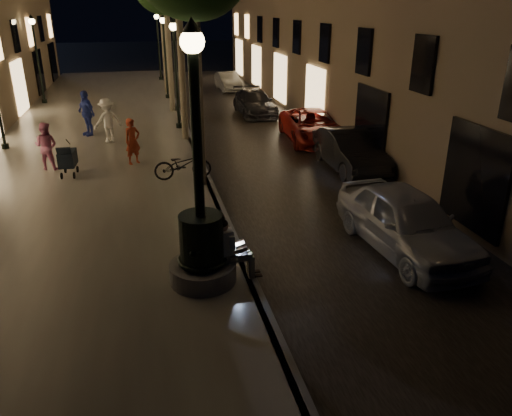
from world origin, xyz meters
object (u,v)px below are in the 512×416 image
object	(u,v)px
lamp_left_c	(36,48)
car_second	(350,151)
lamp_curb_a	(196,89)
car_fifth	(228,81)
lamp_curb_c	(165,46)
pedestrian_red	(133,141)
pedestrian_white	(107,120)
stroller	(68,159)
lamp_curb_d	(158,37)
car_rear	(255,103)
lamp_curb_b	(175,60)
pedestrian_blue	(86,113)
car_third	(313,126)
seated_man_laptop	(231,247)
car_front	(406,221)
bicycle	(183,165)
fountain_lamppost	(201,237)
pedestrian_pink	(46,146)

from	to	relation	value
lamp_left_c	car_second	distance (m)	19.82
lamp_curb_a	car_fifth	world-z (taller)	lamp_curb_a
lamp_curb_c	car_fifth	size ratio (longest dim) A/B	1.30
pedestrian_red	pedestrian_white	bearing A→B (deg)	74.86
stroller	pedestrian_red	world-z (taller)	pedestrian_red
lamp_curb_d	lamp_left_c	distance (m)	10.70
lamp_curb_d	pedestrian_red	bearing A→B (deg)	-95.55
lamp_curb_d	lamp_left_c	xyz separation A→B (m)	(-7.10, -8.00, 0.00)
lamp_left_c	car_rear	distance (m)	12.72
stroller	car_second	distance (m)	9.75
lamp_curb_a	lamp_curb_b	bearing A→B (deg)	90.00
lamp_curb_d	pedestrian_white	world-z (taller)	lamp_curb_d
car_rear	pedestrian_blue	xyz separation A→B (m)	(-8.30, -3.50, 0.54)
lamp_curb_c	car_third	world-z (taller)	lamp_curb_c
lamp_curb_c	stroller	xyz separation A→B (m)	(-4.20, -14.17, -2.43)
pedestrian_red	lamp_left_c	bearing A→B (deg)	79.17
lamp_curb_a	car_fifth	distance (m)	19.80
seated_man_laptop	car_front	size ratio (longest dim) A/B	0.30
car_rear	bicycle	world-z (taller)	car_rear
lamp_left_c	pedestrian_red	size ratio (longest dim) A/B	2.92
stroller	pedestrian_blue	xyz separation A→B (m)	(0.21, 5.67, 0.37)
stroller	seated_man_laptop	bearing A→B (deg)	-58.55
lamp_curb_a	lamp_curb_c	xyz separation A→B (m)	(0.00, 16.00, 0.00)
car_fifth	stroller	bearing A→B (deg)	-117.66
car_front	pedestrian_blue	bearing A→B (deg)	118.54
fountain_lamppost	pedestrian_blue	xyz separation A→B (m)	(-3.30, 13.50, -0.04)
pedestrian_blue	pedestrian_pink	bearing A→B (deg)	-47.55
fountain_lamppost	stroller	bearing A→B (deg)	114.11
fountain_lamppost	lamp_curb_d	size ratio (longest dim) A/B	1.08
car_front	car_third	world-z (taller)	car_front
lamp_curb_c	car_third	size ratio (longest dim) A/B	1.00
pedestrian_red	bicycle	distance (m)	2.65
lamp_curb_c	car_fifth	bearing A→B (deg)	36.18
lamp_left_c	lamp_curb_c	bearing A→B (deg)	0.00
fountain_lamppost	lamp_curb_c	bearing A→B (deg)	88.18
stroller	bicycle	xyz separation A→B (m)	(3.71, -1.17, -0.12)
seated_man_laptop	lamp_curb_b	xyz separation A→B (m)	(0.09, 14.00, 2.32)
car_front	fountain_lamppost	bearing A→B (deg)	-176.61
car_second	pedestrian_blue	bearing A→B (deg)	146.14
car_second	car_rear	xyz separation A→B (m)	(-1.20, 10.09, -0.08)
fountain_lamppost	stroller	xyz separation A→B (m)	(-3.50, 7.83, -0.40)
lamp_left_c	stroller	world-z (taller)	lamp_left_c
car_second	pedestrian_pink	world-z (taller)	pedestrian_pink
lamp_curb_b	car_front	bearing A→B (deg)	-72.11
pedestrian_white	pedestrian_pink	bearing A→B (deg)	35.31
car_rear	pedestrian_white	world-z (taller)	pedestrian_white
car_second	pedestrian_blue	xyz separation A→B (m)	(-9.50, 6.59, 0.46)
car_second	lamp_left_c	bearing A→B (deg)	130.75
lamp_curb_b	lamp_left_c	distance (m)	10.70
seated_man_laptop	lamp_curb_d	xyz separation A→B (m)	(0.09, 30.00, 2.32)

